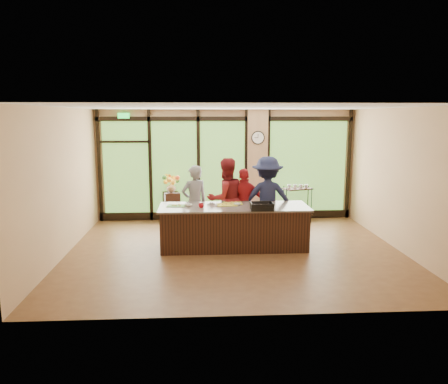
{
  "coord_description": "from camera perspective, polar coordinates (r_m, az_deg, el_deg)",
  "views": [
    {
      "loc": [
        -0.74,
        -8.83,
        2.83
      ],
      "look_at": [
        -0.21,
        0.4,
        1.21
      ],
      "focal_mm": 35.0,
      "sensor_mm": 36.0,
      "label": 1
    }
  ],
  "objects": [
    {
      "name": "cutting_board_left",
      "position": [
        9.42,
        -6.29,
        -1.8
      ],
      "size": [
        0.4,
        0.32,
        0.01
      ],
      "primitive_type": "cube",
      "rotation": [
        0.0,
        0.0,
        -0.11
      ],
      "color": "#4C8F34",
      "rests_on": "countertop"
    },
    {
      "name": "flower_vase",
      "position": [
        11.76,
        -6.92,
        0.65
      ],
      "size": [
        0.32,
        0.32,
        0.28
      ],
      "primitive_type": "imported",
      "rotation": [
        0.0,
        0.0,
        -0.23
      ],
      "color": "#7C6243",
      "rests_on": "flower_stand"
    },
    {
      "name": "prep_bowl_far",
      "position": [
        9.82,
        -0.11,
        -1.2
      ],
      "size": [
        0.15,
        0.15,
        0.03
      ],
      "primitive_type": "imported",
      "rotation": [
        0.0,
        0.0,
        -0.22
      ],
      "color": "white",
      "rests_on": "countertop"
    },
    {
      "name": "prep_bowl_near",
      "position": [
        9.35,
        -4.65,
        -1.73
      ],
      "size": [
        0.18,
        0.18,
        0.05
      ],
      "primitive_type": "imported",
      "rotation": [
        0.0,
        0.0,
        0.05
      ],
      "color": "white",
      "rests_on": "countertop"
    },
    {
      "name": "floor",
      "position": [
        9.31,
        1.43,
        -7.78
      ],
      "size": [
        7.0,
        7.0,
        0.0
      ],
      "primitive_type": "plane",
      "color": "brown",
      "rests_on": "ground"
    },
    {
      "name": "flower_stand",
      "position": [
        11.86,
        -6.86,
        -1.95
      ],
      "size": [
        0.5,
        0.5,
        0.81
      ],
      "primitive_type": "cube",
      "rotation": [
        0.0,
        0.0,
        0.28
      ],
      "color": "black",
      "rests_on": "floor"
    },
    {
      "name": "wall_clock",
      "position": [
        11.82,
        4.46,
        7.09
      ],
      "size": [
        0.36,
        0.04,
        0.36
      ],
      "color": "black",
      "rests_on": "window_wall"
    },
    {
      "name": "cutting_board_right",
      "position": [
        9.62,
        1.15,
        -1.49
      ],
      "size": [
        0.42,
        0.33,
        0.01
      ],
      "primitive_type": "cube",
      "rotation": [
        0.0,
        0.0,
        0.04
      ],
      "color": "gold",
      "rests_on": "countertop"
    },
    {
      "name": "roasting_pan",
      "position": [
        9.02,
        4.95,
        -2.07
      ],
      "size": [
        0.47,
        0.37,
        0.08
      ],
      "primitive_type": "cube",
      "rotation": [
        0.0,
        0.0,
        -0.02
      ],
      "color": "black",
      "rests_on": "countertop"
    },
    {
      "name": "window_wall",
      "position": [
        11.91,
        1.06,
        3.01
      ],
      "size": [
        6.9,
        0.12,
        3.0
      ],
      "color": "tan",
      "rests_on": "floor"
    },
    {
      "name": "cook_midright",
      "position": [
        10.11,
        2.68,
        -1.54
      ],
      "size": [
        1.02,
        0.57,
        1.64
      ],
      "primitive_type": "imported",
      "rotation": [
        0.0,
        0.0,
        3.33
      ],
      "color": "#A4191E",
      "rests_on": "floor"
    },
    {
      "name": "prep_bowl_mid",
      "position": [
        9.44,
        1.73,
        -1.61
      ],
      "size": [
        0.17,
        0.17,
        0.05
      ],
      "primitive_type": "imported",
      "rotation": [
        0.0,
        0.0,
        0.15
      ],
      "color": "white",
      "rests_on": "countertop"
    },
    {
      "name": "island_base",
      "position": [
        9.47,
        1.29,
        -4.69
      ],
      "size": [
        3.1,
        1.0,
        0.88
      ],
      "primitive_type": "cube",
      "color": "black",
      "rests_on": "floor"
    },
    {
      "name": "cook_left",
      "position": [
        10.04,
        -3.9,
        -1.38
      ],
      "size": [
        0.75,
        0.64,
        1.73
      ],
      "primitive_type": "imported",
      "rotation": [
        0.0,
        0.0,
        3.57
      ],
      "color": "slate",
      "rests_on": "floor"
    },
    {
      "name": "cook_midleft",
      "position": [
        10.03,
        0.23,
        -0.91
      ],
      "size": [
        1.12,
        1.02,
        1.89
      ],
      "primitive_type": "imported",
      "rotation": [
        0.0,
        0.0,
        3.54
      ],
      "color": "maroon",
      "rests_on": "floor"
    },
    {
      "name": "left_wall",
      "position": [
        9.35,
        -20.44,
        1.12
      ],
      "size": [
        0.0,
        6.0,
        6.0
      ],
      "primitive_type": "plane",
      "rotation": [
        1.57,
        0.0,
        1.57
      ],
      "color": "tan",
      "rests_on": "floor"
    },
    {
      "name": "back_wall",
      "position": [
        11.93,
        0.27,
        3.53
      ],
      "size": [
        7.0,
        0.0,
        7.0
      ],
      "primitive_type": "plane",
      "rotation": [
        1.57,
        0.0,
        0.0
      ],
      "color": "tan",
      "rests_on": "floor"
    },
    {
      "name": "cutting_board_center",
      "position": [
        9.47,
        0.38,
        -1.67
      ],
      "size": [
        0.44,
        0.34,
        0.01
      ],
      "primitive_type": "cube",
      "rotation": [
        0.0,
        0.0,
        0.05
      ],
      "color": "gold",
      "rests_on": "countertop"
    },
    {
      "name": "ceiling",
      "position": [
        8.87,
        1.51,
        11.02
      ],
      "size": [
        7.0,
        7.0,
        0.0
      ],
      "primitive_type": "plane",
      "rotation": [
        3.14,
        0.0,
        0.0
      ],
      "color": "white",
      "rests_on": "back_wall"
    },
    {
      "name": "bar_cart",
      "position": [
        11.95,
        9.56,
        -0.94
      ],
      "size": [
        0.83,
        0.63,
        1.01
      ],
      "rotation": [
        0.0,
        0.0,
        0.32
      ],
      "color": "black",
      "rests_on": "floor"
    },
    {
      "name": "red_ramekin",
      "position": [
        9.2,
        -3.0,
        -1.78
      ],
      "size": [
        0.14,
        0.14,
        0.09
      ],
      "primitive_type": "imported",
      "rotation": [
        0.0,
        0.0,
        -0.29
      ],
      "color": "#B6121E",
      "rests_on": "countertop"
    },
    {
      "name": "countertop",
      "position": [
        9.36,
        1.3,
        -1.97
      ],
      "size": [
        3.2,
        1.1,
        0.04
      ],
      "primitive_type": "cube",
      "color": "#6F645C",
      "rests_on": "island_base"
    },
    {
      "name": "cook_right",
      "position": [
        10.11,
        5.68,
        -0.79
      ],
      "size": [
        1.29,
        0.81,
        1.92
      ],
      "primitive_type": "imported",
      "rotation": [
        0.0,
        0.0,
        3.06
      ],
      "color": "#191C37",
      "rests_on": "floor"
    },
    {
      "name": "mixing_bowl",
      "position": [
        9.3,
        4.63,
        -1.7
      ],
      "size": [
        0.36,
        0.36,
        0.08
      ],
      "primitive_type": "imported",
      "rotation": [
        0.0,
        0.0,
        0.08
      ],
      "color": "silver",
      "rests_on": "countertop"
    },
    {
      "name": "right_wall",
      "position": [
        9.89,
        22.13,
        1.46
      ],
      "size": [
        0.0,
        6.0,
        6.0
      ],
      "primitive_type": "plane",
      "rotation": [
        1.57,
        0.0,
        -1.57
      ],
      "color": "tan",
      "rests_on": "floor"
    }
  ]
}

